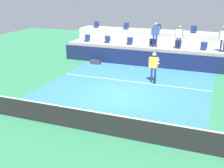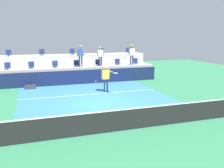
% 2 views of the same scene
% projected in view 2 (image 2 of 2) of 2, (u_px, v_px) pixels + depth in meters
% --- Properties ---
extents(ground_plane, '(40.00, 40.00, 0.00)m').
position_uv_depth(ground_plane, '(101.00, 104.00, 13.60)').
color(ground_plane, '#2D754C').
extents(court_inner_paint, '(9.00, 10.00, 0.01)m').
position_uv_depth(court_inner_paint, '(97.00, 100.00, 14.53)').
color(court_inner_paint, teal).
rests_on(court_inner_paint, ground_plane).
extents(court_service_line, '(9.00, 0.06, 0.00)m').
position_uv_depth(court_service_line, '(91.00, 94.00, 15.83)').
color(court_service_line, white).
rests_on(court_service_line, ground_plane).
extents(tennis_net, '(10.48, 0.08, 1.07)m').
position_uv_depth(tennis_net, '(128.00, 118.00, 9.79)').
color(tennis_net, black).
rests_on(tennis_net, ground_plane).
extents(sponsor_backboard, '(13.00, 0.16, 1.10)m').
position_uv_depth(sponsor_backboard, '(80.00, 77.00, 19.07)').
color(sponsor_backboard, '#141E42').
rests_on(sponsor_backboard, ground_plane).
extents(seating_tier_lower, '(13.00, 1.80, 1.25)m').
position_uv_depth(seating_tier_lower, '(77.00, 74.00, 20.26)').
color(seating_tier_lower, '#ADAAA3').
rests_on(seating_tier_lower, ground_plane).
extents(seating_tier_upper, '(13.00, 1.80, 2.10)m').
position_uv_depth(seating_tier_upper, '(73.00, 66.00, 21.85)').
color(seating_tier_upper, '#ADAAA3').
rests_on(seating_tier_upper, ground_plane).
extents(stadium_chair_lower_far_left, '(0.44, 0.40, 0.52)m').
position_uv_depth(stadium_chair_lower_far_left, '(7.00, 66.00, 18.38)').
color(stadium_chair_lower_far_left, '#2D2D33').
rests_on(stadium_chair_lower_far_left, seating_tier_lower).
extents(stadium_chair_lower_left, '(0.44, 0.40, 0.52)m').
position_uv_depth(stadium_chair_lower_left, '(31.00, 66.00, 18.92)').
color(stadium_chair_lower_left, '#2D2D33').
rests_on(stadium_chair_lower_left, seating_tier_lower).
extents(stadium_chair_lower_mid_left, '(0.44, 0.40, 0.52)m').
position_uv_depth(stadium_chair_lower_mid_left, '(55.00, 65.00, 19.49)').
color(stadium_chair_lower_mid_left, '#2D2D33').
rests_on(stadium_chair_lower_mid_left, seating_tier_lower).
extents(stadium_chair_lower_center, '(0.44, 0.40, 0.52)m').
position_uv_depth(stadium_chair_lower_center, '(77.00, 64.00, 20.02)').
color(stadium_chair_lower_center, '#2D2D33').
rests_on(stadium_chair_lower_center, seating_tier_lower).
extents(stadium_chair_lower_mid_right, '(0.44, 0.40, 0.52)m').
position_uv_depth(stadium_chair_lower_mid_right, '(98.00, 63.00, 20.60)').
color(stadium_chair_lower_mid_right, '#2D2D33').
rests_on(stadium_chair_lower_mid_right, seating_tier_lower).
extents(stadium_chair_lower_right, '(0.44, 0.40, 0.52)m').
position_uv_depth(stadium_chair_lower_right, '(118.00, 62.00, 21.15)').
color(stadium_chair_lower_right, '#2D2D33').
rests_on(stadium_chair_lower_right, seating_tier_lower).
extents(stadium_chair_lower_far_right, '(0.44, 0.40, 0.52)m').
position_uv_depth(stadium_chair_lower_far_right, '(136.00, 62.00, 21.68)').
color(stadium_chair_lower_far_right, '#2D2D33').
rests_on(stadium_chair_lower_far_right, seating_tier_lower).
extents(stadium_chair_upper_far_left, '(0.44, 0.40, 0.52)m').
position_uv_depth(stadium_chair_upper_far_left, '(9.00, 53.00, 19.89)').
color(stadium_chair_upper_far_left, '#2D2D33').
rests_on(stadium_chair_upper_far_left, seating_tier_upper).
extents(stadium_chair_upper_left, '(0.44, 0.40, 0.52)m').
position_uv_depth(stadium_chair_upper_left, '(42.00, 53.00, 20.71)').
color(stadium_chair_upper_left, '#2D2D33').
rests_on(stadium_chair_upper_left, seating_tier_upper).
extents(stadium_chair_upper_center, '(0.44, 0.40, 0.52)m').
position_uv_depth(stadium_chair_upper_center, '(72.00, 52.00, 21.52)').
color(stadium_chair_upper_center, '#2D2D33').
rests_on(stadium_chair_upper_center, seating_tier_upper).
extents(stadium_chair_upper_right, '(0.44, 0.40, 0.52)m').
position_uv_depth(stadium_chair_upper_right, '(102.00, 51.00, 22.36)').
color(stadium_chair_upper_right, '#2D2D33').
rests_on(stadium_chair_upper_right, seating_tier_upper).
extents(stadium_chair_upper_far_right, '(0.44, 0.40, 0.52)m').
position_uv_depth(stadium_chair_upper_far_right, '(128.00, 51.00, 23.19)').
color(stadium_chair_upper_far_right, '#2D2D33').
rests_on(stadium_chair_upper_far_right, seating_tier_upper).
extents(tennis_player, '(0.83, 1.21, 1.80)m').
position_uv_depth(tennis_player, '(106.00, 76.00, 16.29)').
color(tennis_player, navy).
rests_on(tennis_player, ground_plane).
extents(spectator_in_white, '(0.61, 0.25, 1.76)m').
position_uv_depth(spectator_in_white, '(80.00, 54.00, 19.58)').
color(spectator_in_white, navy).
rests_on(spectator_in_white, seating_tier_lower).
extents(spectator_leaning_on_rail, '(0.57, 0.28, 1.61)m').
position_uv_depth(spectator_leaning_on_rail, '(100.00, 55.00, 20.12)').
color(spectator_leaning_on_rail, navy).
rests_on(spectator_leaning_on_rail, seating_tier_lower).
extents(spectator_with_hat, '(0.59, 0.41, 1.73)m').
position_uv_depth(spectator_with_hat, '(132.00, 53.00, 20.99)').
color(spectator_with_hat, navy).
rests_on(spectator_with_hat, seating_tier_lower).
extents(tennis_ball, '(0.07, 0.07, 0.07)m').
position_uv_depth(tennis_ball, '(96.00, 81.00, 15.10)').
color(tennis_ball, '#CCE033').
extents(equipment_bag, '(0.76, 0.28, 0.30)m').
position_uv_depth(equipment_bag, '(30.00, 87.00, 17.36)').
color(equipment_bag, '#333338').
rests_on(equipment_bag, ground_plane).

